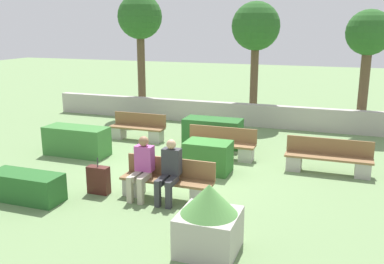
# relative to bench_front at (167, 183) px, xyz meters

# --- Properties ---
(ground_plane) EXTENTS (60.00, 60.00, 0.00)m
(ground_plane) POSITION_rel_bench_front_xyz_m (-0.32, 1.67, -0.32)
(ground_plane) COLOR #6B8956
(perimeter_wall) EXTENTS (14.72, 0.30, 0.80)m
(perimeter_wall) POSITION_rel_bench_front_xyz_m (-0.32, 7.14, 0.08)
(perimeter_wall) COLOR #ADA89E
(perimeter_wall) RESTS_ON ground_plane
(bench_front) EXTENTS (1.98, 0.48, 0.83)m
(bench_front) POSITION_rel_bench_front_xyz_m (0.00, 0.00, 0.00)
(bench_front) COLOR brown
(bench_front) RESTS_ON ground_plane
(bench_left_side) EXTENTS (1.79, 0.49, 0.83)m
(bench_left_side) POSITION_rel_bench_front_xyz_m (-2.72, 4.04, -0.01)
(bench_left_side) COLOR brown
(bench_left_side) RESTS_ON ground_plane
(bench_right_side) EXTENTS (2.08, 0.48, 0.83)m
(bench_right_side) POSITION_rel_bench_front_xyz_m (3.11, 2.79, 0.00)
(bench_right_side) COLOR brown
(bench_right_side) RESTS_ON ground_plane
(bench_back) EXTENTS (1.92, 0.48, 0.83)m
(bench_back) POSITION_rel_bench_front_xyz_m (0.28, 3.08, -0.00)
(bench_back) COLOR brown
(bench_back) RESTS_ON ground_plane
(person_seated_man) EXTENTS (0.38, 0.64, 1.29)m
(person_seated_man) POSITION_rel_bench_front_xyz_m (0.11, -0.14, 0.38)
(person_seated_man) COLOR #333338
(person_seated_man) RESTS_ON ground_plane
(person_seated_woman) EXTENTS (0.38, 0.64, 1.31)m
(person_seated_woman) POSITION_rel_bench_front_xyz_m (-0.51, -0.14, 0.39)
(person_seated_woman) COLOR #B2A893
(person_seated_woman) RESTS_ON ground_plane
(hedge_block_near_left) EXTENTS (1.11, 0.76, 0.77)m
(hedge_block_near_left) POSITION_rel_bench_front_xyz_m (0.31, 1.86, 0.07)
(hedge_block_near_left) COLOR #33702D
(hedge_block_near_left) RESTS_ON ground_plane
(hedge_block_near_right) EXTENTS (1.58, 0.62, 0.58)m
(hedge_block_near_right) POSITION_rel_bench_front_xyz_m (-2.73, -1.09, -0.03)
(hedge_block_near_right) COLOR #286028
(hedge_block_near_right) RESTS_ON ground_plane
(hedge_block_mid_left) EXTENTS (1.80, 0.72, 0.80)m
(hedge_block_mid_left) POSITION_rel_bench_front_xyz_m (-3.58, 2.00, 0.08)
(hedge_block_mid_left) COLOR #3D7A38
(hedge_block_mid_left) RESTS_ON ground_plane
(hedge_block_mid_right) EXTENTS (1.72, 0.79, 0.82)m
(hedge_block_mid_right) POSITION_rel_bench_front_xyz_m (-0.28, 4.20, 0.09)
(hedge_block_mid_right) COLOR #286028
(hedge_block_mid_right) RESTS_ON ground_plane
(planter_corner_left) EXTENTS (0.94, 0.94, 1.14)m
(planter_corner_left) POSITION_rel_bench_front_xyz_m (1.47, -1.80, 0.25)
(planter_corner_left) COLOR #ADA89E
(planter_corner_left) RESTS_ON ground_plane
(suitcase) EXTENTS (0.48, 0.21, 0.80)m
(suitcase) POSITION_rel_bench_front_xyz_m (-1.50, -0.26, -0.02)
(suitcase) COLOR #471E19
(suitcase) RESTS_ON ground_plane
(tree_leftmost) EXTENTS (1.75, 1.75, 4.74)m
(tree_leftmost) POSITION_rel_bench_front_xyz_m (-4.44, 7.90, 3.42)
(tree_leftmost) COLOR brown
(tree_leftmost) RESTS_ON ground_plane
(tree_center_left) EXTENTS (1.77, 1.77, 4.39)m
(tree_center_left) POSITION_rel_bench_front_xyz_m (0.13, 8.11, 3.10)
(tree_center_left) COLOR brown
(tree_center_left) RESTS_ON ground_plane
(tree_center_right) EXTENTS (1.50, 1.50, 4.06)m
(tree_center_right) POSITION_rel_bench_front_xyz_m (3.96, 7.74, 2.84)
(tree_center_right) COLOR brown
(tree_center_right) RESTS_ON ground_plane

